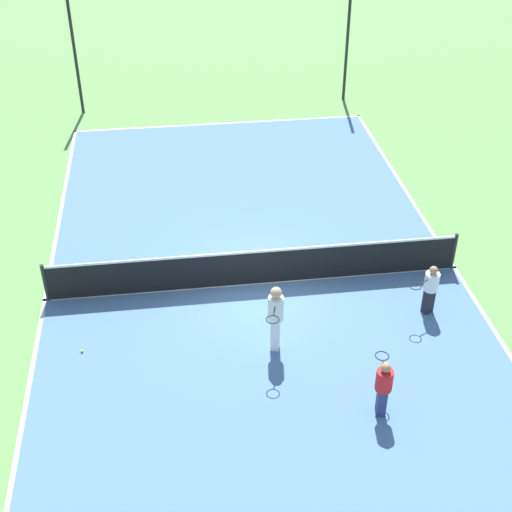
{
  "coord_description": "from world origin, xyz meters",
  "views": [
    {
      "loc": [
        -2.03,
        -15.18,
        11.33
      ],
      "look_at": [
        0.0,
        0.0,
        0.9
      ],
      "focal_mm": 50.0,
      "sensor_mm": 36.0,
      "label": 1
    }
  ],
  "objects_px": {
    "tennis_net": "(256,266)",
    "player_coach_red": "(383,385)",
    "player_near_white": "(430,287)",
    "tennis_ball_right_alley": "(82,351)",
    "tennis_ball_midcourt": "(82,275)",
    "fence_post_back_right": "(348,38)",
    "fence_post_back_left": "(74,50)",
    "player_far_white": "(276,314)"
  },
  "relations": [
    {
      "from": "player_coach_red",
      "to": "player_near_white",
      "type": "distance_m",
      "value": 3.81
    },
    {
      "from": "fence_post_back_left",
      "to": "tennis_net",
      "type": "bearing_deg",
      "value": -66.7
    },
    {
      "from": "player_far_white",
      "to": "fence_post_back_right",
      "type": "height_order",
      "value": "fence_post_back_right"
    },
    {
      "from": "player_far_white",
      "to": "fence_post_back_right",
      "type": "distance_m",
      "value": 15.99
    },
    {
      "from": "player_coach_red",
      "to": "tennis_ball_midcourt",
      "type": "distance_m",
      "value": 8.92
    },
    {
      "from": "tennis_ball_midcourt",
      "to": "fence_post_back_right",
      "type": "relative_size",
      "value": 0.01
    },
    {
      "from": "tennis_net",
      "to": "player_coach_red",
      "type": "height_order",
      "value": "player_coach_red"
    },
    {
      "from": "player_far_white",
      "to": "player_near_white",
      "type": "xyz_separation_m",
      "value": [
        4.02,
        0.87,
        -0.26
      ]
    },
    {
      "from": "player_near_white",
      "to": "tennis_ball_right_alley",
      "type": "xyz_separation_m",
      "value": [
        -8.54,
        -0.4,
        -0.74
      ]
    },
    {
      "from": "tennis_ball_midcourt",
      "to": "tennis_ball_right_alley",
      "type": "relative_size",
      "value": 1.0
    },
    {
      "from": "tennis_net",
      "to": "player_far_white",
      "type": "relative_size",
      "value": 6.16
    },
    {
      "from": "tennis_ball_right_alley",
      "to": "fence_post_back_right",
      "type": "xyz_separation_m",
      "value": [
        9.77,
        14.57,
        2.49
      ]
    },
    {
      "from": "tennis_ball_midcourt",
      "to": "player_near_white",
      "type": "bearing_deg",
      "value": -17.34
    },
    {
      "from": "player_far_white",
      "to": "tennis_net",
      "type": "bearing_deg",
      "value": -162.09
    },
    {
      "from": "player_far_white",
      "to": "tennis_ball_midcourt",
      "type": "bearing_deg",
      "value": -111.48
    },
    {
      "from": "fence_post_back_right",
      "to": "player_near_white",
      "type": "bearing_deg",
      "value": -94.95
    },
    {
      "from": "tennis_ball_midcourt",
      "to": "tennis_ball_right_alley",
      "type": "xyz_separation_m",
      "value": [
        0.22,
        -3.13,
        0.0
      ]
    },
    {
      "from": "tennis_net",
      "to": "fence_post_back_right",
      "type": "height_order",
      "value": "fence_post_back_right"
    },
    {
      "from": "player_near_white",
      "to": "tennis_ball_right_alley",
      "type": "height_order",
      "value": "player_near_white"
    },
    {
      "from": "tennis_ball_right_alley",
      "to": "fence_post_back_right",
      "type": "height_order",
      "value": "fence_post_back_right"
    },
    {
      "from": "tennis_ball_right_alley",
      "to": "fence_post_back_right",
      "type": "distance_m",
      "value": 17.72
    },
    {
      "from": "player_coach_red",
      "to": "player_near_white",
      "type": "relative_size",
      "value": 1.02
    },
    {
      "from": "tennis_net",
      "to": "player_far_white",
      "type": "distance_m",
      "value": 2.68
    },
    {
      "from": "player_far_white",
      "to": "fence_post_back_left",
      "type": "distance_m",
      "value": 16.06
    },
    {
      "from": "player_near_white",
      "to": "fence_post_back_right",
      "type": "bearing_deg",
      "value": -123.25
    },
    {
      "from": "player_far_white",
      "to": "player_coach_red",
      "type": "relative_size",
      "value": 1.27
    },
    {
      "from": "fence_post_back_right",
      "to": "tennis_ball_right_alley",
      "type": "bearing_deg",
      "value": -123.83
    },
    {
      "from": "player_coach_red",
      "to": "tennis_ball_midcourt",
      "type": "bearing_deg",
      "value": 58.79
    },
    {
      "from": "tennis_ball_midcourt",
      "to": "player_coach_red",
      "type": "bearing_deg",
      "value": -41.63
    },
    {
      "from": "tennis_ball_right_alley",
      "to": "player_coach_red",
      "type": "bearing_deg",
      "value": -23.33
    },
    {
      "from": "player_coach_red",
      "to": "tennis_ball_right_alley",
      "type": "xyz_separation_m",
      "value": [
        -6.43,
        2.77,
        -0.75
      ]
    },
    {
      "from": "tennis_net",
      "to": "tennis_ball_right_alley",
      "type": "relative_size",
      "value": 160.93
    },
    {
      "from": "tennis_ball_midcourt",
      "to": "fence_post_back_left",
      "type": "xyz_separation_m",
      "value": [
        -0.7,
        11.44,
        2.49
      ]
    },
    {
      "from": "tennis_ball_midcourt",
      "to": "player_far_white",
      "type": "bearing_deg",
      "value": -37.21
    },
    {
      "from": "tennis_net",
      "to": "player_near_white",
      "type": "height_order",
      "value": "player_near_white"
    },
    {
      "from": "fence_post_back_right",
      "to": "player_coach_red",
      "type": "bearing_deg",
      "value": -100.89
    },
    {
      "from": "fence_post_back_left",
      "to": "fence_post_back_right",
      "type": "xyz_separation_m",
      "value": [
        10.68,
        0.0,
        0.0
      ]
    },
    {
      "from": "tennis_ball_midcourt",
      "to": "fence_post_back_right",
      "type": "xyz_separation_m",
      "value": [
        9.98,
        11.44,
        2.49
      ]
    },
    {
      "from": "fence_post_back_right",
      "to": "player_far_white",
      "type": "bearing_deg",
      "value": -109.22
    },
    {
      "from": "tennis_net",
      "to": "player_coach_red",
      "type": "xyz_separation_m",
      "value": [
        2.01,
        -4.94,
        0.23
      ]
    },
    {
      "from": "tennis_net",
      "to": "fence_post_back_right",
      "type": "bearing_deg",
      "value": 66.7
    },
    {
      "from": "tennis_net",
      "to": "tennis_ball_right_alley",
      "type": "bearing_deg",
      "value": -153.87
    }
  ]
}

